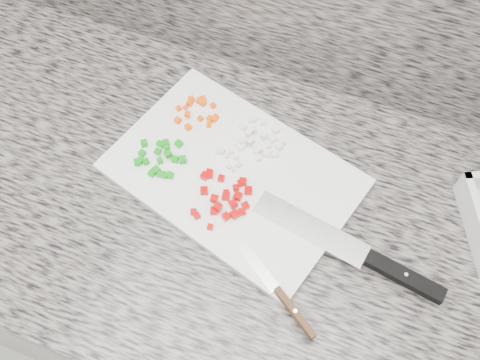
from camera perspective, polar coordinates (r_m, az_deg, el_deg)
name	(u,v)px	position (r m, az deg, el deg)	size (l,w,h in m)	color
cabinet	(224,283)	(1.35, -1.67, -10.95)	(3.92, 0.62, 0.86)	silver
countertop	(218,203)	(0.93, -2.38, -2.46)	(3.96, 0.64, 0.04)	slate
cutting_board	(233,174)	(0.92, -0.72, 0.61)	(0.41, 0.27, 0.01)	white
carrot_pile	(197,111)	(0.98, -4.56, 7.35)	(0.08, 0.08, 0.02)	#FF5205
onion_pile	(258,141)	(0.94, 1.95, 4.17)	(0.09, 0.09, 0.02)	white
green_pepper_pile	(160,158)	(0.93, -8.54, 2.39)	(0.09, 0.08, 0.02)	#0D9310
red_pepper_pile	(224,197)	(0.89, -1.69, -1.78)	(0.10, 0.11, 0.02)	#C10302
garlic_pile	(229,158)	(0.93, -1.18, 2.32)	(0.05, 0.04, 0.01)	beige
chef_knife	(371,259)	(0.87, 13.80, -8.23)	(0.32, 0.09, 0.02)	silver
paring_knife	(285,301)	(0.83, 4.84, -12.70)	(0.16, 0.11, 0.02)	silver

